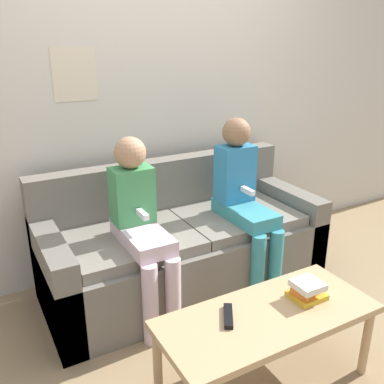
{
  "coord_description": "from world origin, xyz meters",
  "views": [
    {
      "loc": [
        -1.2,
        -1.8,
        1.64
      ],
      "look_at": [
        0.0,
        0.37,
        0.73
      ],
      "focal_mm": 40.0,
      "sensor_mm": 36.0,
      "label": 1
    }
  ],
  "objects_px": {
    "coffee_table": "(267,322)",
    "person_right": "(244,196)",
    "tv_remote": "(228,316)",
    "person_left": "(141,221)",
    "couch": "(182,247)"
  },
  "relations": [
    {
      "from": "coffee_table",
      "to": "person_left",
      "type": "bearing_deg",
      "value": 109.82
    },
    {
      "from": "couch",
      "to": "person_left",
      "type": "distance_m",
      "value": 0.53
    },
    {
      "from": "person_left",
      "to": "person_right",
      "type": "relative_size",
      "value": 0.96
    },
    {
      "from": "person_right",
      "to": "tv_remote",
      "type": "height_order",
      "value": "person_right"
    },
    {
      "from": "coffee_table",
      "to": "tv_remote",
      "type": "distance_m",
      "value": 0.2
    },
    {
      "from": "person_left",
      "to": "tv_remote",
      "type": "distance_m",
      "value": 0.79
    },
    {
      "from": "coffee_table",
      "to": "person_right",
      "type": "xyz_separation_m",
      "value": [
        0.44,
        0.82,
        0.29
      ]
    },
    {
      "from": "couch",
      "to": "person_right",
      "type": "bearing_deg",
      "value": -25.83
    },
    {
      "from": "coffee_table",
      "to": "tv_remote",
      "type": "relative_size",
      "value": 6.41
    },
    {
      "from": "coffee_table",
      "to": "person_right",
      "type": "bearing_deg",
      "value": 62.0
    },
    {
      "from": "couch",
      "to": "person_right",
      "type": "height_order",
      "value": "person_right"
    },
    {
      "from": "couch",
      "to": "coffee_table",
      "type": "relative_size",
      "value": 1.75
    },
    {
      "from": "couch",
      "to": "tv_remote",
      "type": "distance_m",
      "value": 0.98
    },
    {
      "from": "couch",
      "to": "person_right",
      "type": "xyz_separation_m",
      "value": [
        0.37,
        -0.18,
        0.36
      ]
    },
    {
      "from": "coffee_table",
      "to": "couch",
      "type": "bearing_deg",
      "value": 85.96
    }
  ]
}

